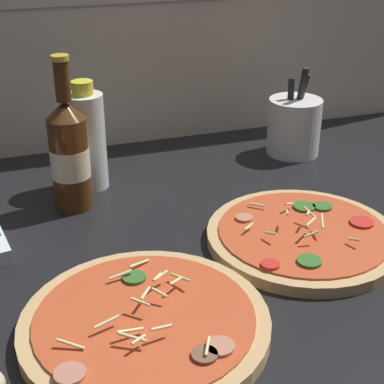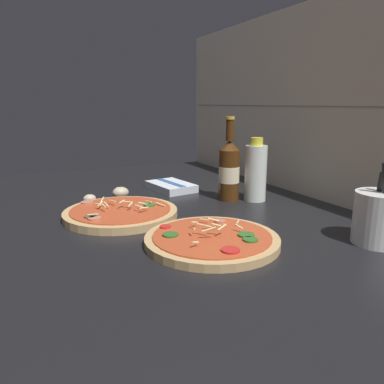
{
  "view_description": "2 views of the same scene",
  "coord_description": "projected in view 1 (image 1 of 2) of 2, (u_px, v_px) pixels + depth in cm",
  "views": [
    {
      "loc": [
        -16.79,
        -65.98,
        46.89
      ],
      "look_at": [
        6.57,
        3.28,
        10.83
      ],
      "focal_mm": 55.0,
      "sensor_mm": 36.0,
      "label": 1
    },
    {
      "loc": [
        85.88,
        -36.41,
        30.9
      ],
      "look_at": [
        1.46,
        3.86,
        8.6
      ],
      "focal_mm": 35.0,
      "sensor_mm": 36.0,
      "label": 2
    }
  ],
  "objects": [
    {
      "name": "tile_backsplash",
      "position": [
        84.0,
        6.0,
        1.07
      ],
      "size": [
        160.0,
        1.13,
        60.0
      ],
      "color": "beige",
      "rests_on": "ground"
    },
    {
      "name": "pizza_far",
      "position": [
        303.0,
        236.0,
        0.85
      ],
      "size": [
        27.9,
        27.9,
        4.94
      ],
      "color": "tan",
      "rests_on": "counter_slab"
    },
    {
      "name": "pizza_near",
      "position": [
        145.0,
        323.0,
        0.67
      ],
      "size": [
        28.84,
        28.84,
        4.11
      ],
      "color": "tan",
      "rests_on": "counter_slab"
    },
    {
      "name": "utensil_crock",
      "position": [
        294.0,
        126.0,
        1.14
      ],
      "size": [
        10.2,
        10.2,
        17.32
      ],
      "color": "silver",
      "rests_on": "counter_slab"
    },
    {
      "name": "beer_bottle",
      "position": [
        69.0,
        154.0,
        0.92
      ],
      "size": [
        6.15,
        6.15,
        24.64
      ],
      "color": "#47280F",
      "rests_on": "counter_slab"
    },
    {
      "name": "oil_bottle",
      "position": [
        87.0,
        140.0,
        0.99
      ],
      "size": [
        6.43,
        6.43,
        18.67
      ],
      "color": "silver",
      "rests_on": "counter_slab"
    },
    {
      "name": "counter_slab",
      "position": [
        155.0,
        271.0,
        0.81
      ],
      "size": [
        160.0,
        90.0,
        2.5
      ],
      "color": "black",
      "rests_on": "ground"
    }
  ]
}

